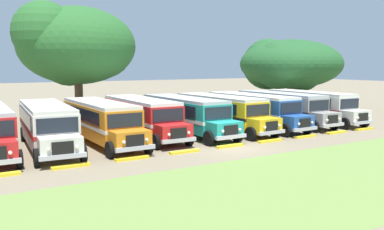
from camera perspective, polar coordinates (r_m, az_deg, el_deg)
The scene contains 20 objects.
ground_plane at distance 26.46m, azimuth 5.69°, elevation -4.59°, with size 220.00×220.00×0.00m, color #84755B.
foreground_grass_strip at distance 20.86m, azimuth 18.93°, elevation -8.10°, with size 80.00×10.06×0.01m, color olive.
parked_bus_slot_1 at distance 27.53m, azimuth -19.67°, elevation -1.18°, with size 3.34×10.94×2.82m.
parked_bus_slot_2 at distance 28.45m, azimuth -12.64°, elevation -0.68°, with size 2.75×10.85×2.82m.
parked_bus_slot_3 at distance 30.48m, azimuth -7.02°, elevation -0.06°, with size 2.81×10.86×2.82m.
parked_bus_slot_4 at distance 31.40m, azimuth -0.89°, elevation 0.20°, with size 2.85×10.86×2.82m.
parked_bus_slot_5 at distance 33.17m, azimuth 4.16°, elevation 0.55°, with size 3.09×10.89×2.82m.
parked_bus_slot_6 at distance 35.07m, azimuth 8.60°, elevation 0.84°, with size 2.95×10.87×2.82m.
parked_bus_slot_7 at distance 37.65m, azimuth 12.48°, elevation 1.17°, with size 2.69×10.84×2.82m.
parked_bus_slot_8 at distance 39.93m, azimuth 16.46°, elevation 1.38°, with size 3.04×10.89×2.82m.
curb_wheelstop_1 at distance 22.25m, azimuth -16.64°, elevation -6.89°, with size 2.00×0.36×0.15m, color yellow.
curb_wheelstop_2 at distance 23.31m, azimuth -8.41°, elevation -6.04°, with size 2.00×0.36×0.15m, color yellow.
curb_wheelstop_3 at distance 24.80m, azimuth -1.05°, elevation -5.17°, with size 2.00×0.36×0.15m, color yellow.
curb_wheelstop_4 at distance 26.65m, azimuth 5.36°, elevation -4.34°, with size 2.00×0.36×0.15m, color yellow.
curb_wheelstop_5 at distance 28.79m, azimuth 10.87°, elevation -3.58°, with size 2.00×0.36×0.15m, color yellow.
curb_wheelstop_6 at distance 31.16m, azimuth 15.58°, elevation -2.91°, with size 2.00×0.36×0.15m, color yellow.
curb_wheelstop_7 at distance 33.72m, azimuth 19.59°, elevation -2.32°, with size 2.00×0.36×0.15m, color yellow.
curb_wheelstop_8 at distance 36.42m, azimuth 23.01°, elevation -1.80°, with size 2.00×0.36×0.15m, color yellow.
broad_shade_tree at distance 38.94m, azimuth -15.99°, elevation 9.22°, with size 11.30×10.99×10.66m.
secondary_tree at distance 49.99m, azimuth 13.13°, elevation 6.88°, with size 12.13×13.03×8.59m.
Camera 1 is at (-15.58, -20.72, 5.31)m, focal length 38.03 mm.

